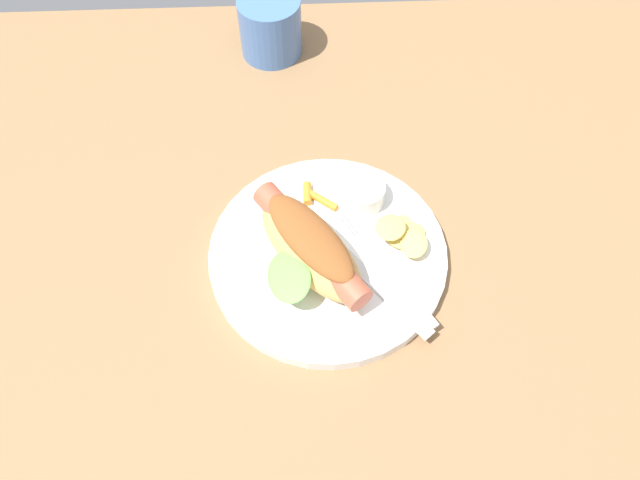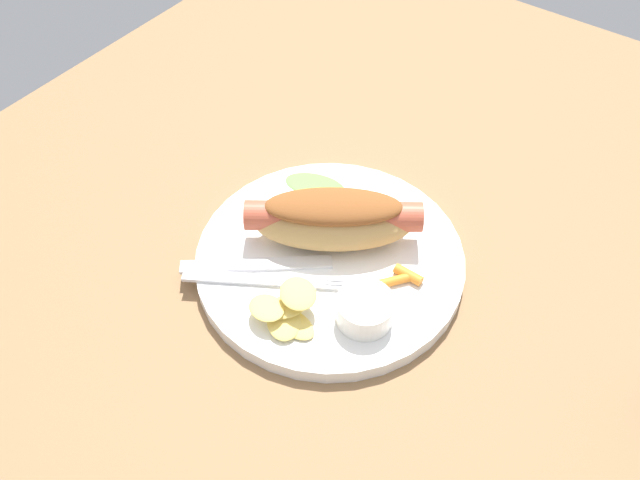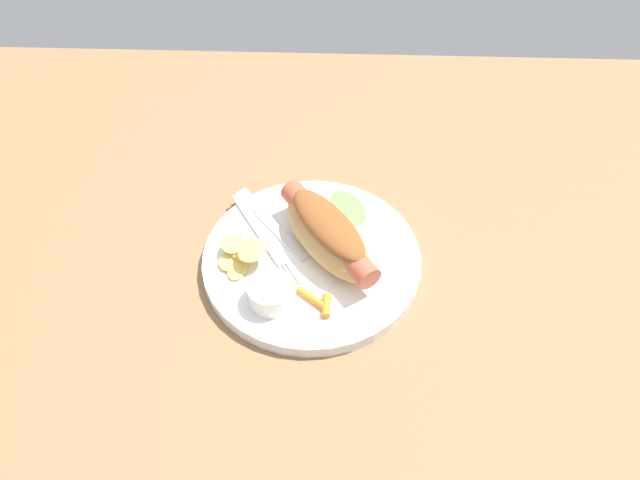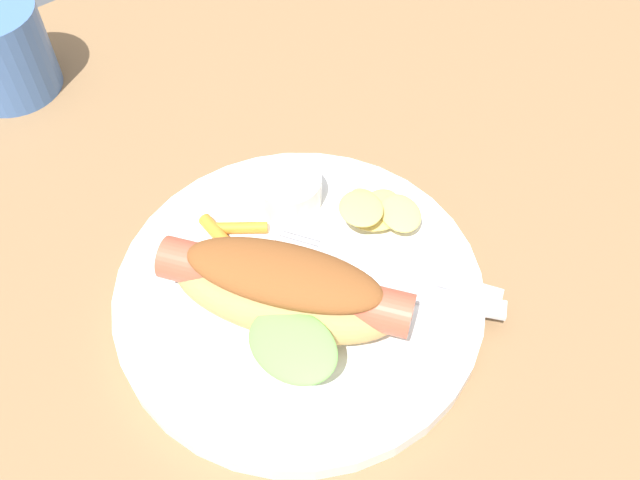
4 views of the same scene
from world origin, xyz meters
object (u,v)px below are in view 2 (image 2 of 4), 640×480
Objects in this scene: sauce_ramekin at (365,310)px; knife at (256,265)px; chips_pile at (286,310)px; carrot_garnish at (399,278)px; plate at (330,260)px; fork at (267,280)px; hot_dog at (330,216)px.

sauce_ramekin is 0.35× the size of knife.
knife is at bearing 63.30° from chips_pile.
sauce_ramekin is 1.29× the size of carrot_garnish.
plate is 6.52× the size of carrot_garnish.
chips_pile reaches higher than plate.
sauce_ramekin is at bearing -54.39° from chips_pile.
sauce_ramekin reaches higher than fork.
carrot_garnish is at bearing -10.70° from knife.
fork is 4.53cm from chips_pile.
plate is 1.80× the size of knife.
plate is at bearing 7.61° from chips_pile.
sauce_ramekin is 11.57cm from knife.
sauce_ramekin reaches higher than knife.
sauce_ramekin is at bearing -20.19° from fork.
fork is 12.15cm from carrot_garnish.
chips_pile is at bearing -59.68° from fork.
fork is 2.11× the size of chips_pile.
knife is at bearing 136.87° from plate.
carrot_garnish reaches higher than fork.
plate is 7.20cm from carrot_garnish.
carrot_garnish is at bearing 4.67° from fork.
sauce_ramekin is at bearing -72.09° from hot_dog.
hot_dog reaches higher than carrot_garnish.
fork is 1.03× the size of knife.
carrot_garnish is (1.12, -7.00, 1.25)cm from plate.
plate is at bearing -89.18° from hot_dog.
hot_dog is 3.15× the size of sauce_ramekin.
hot_dog is 1.12× the size of knife.
hot_dog is 8.53cm from fork.
hot_dog reaches higher than chips_pile.
carrot_garnish is (-0.81, -8.39, -2.44)cm from hot_dog.
fork is at bearing 101.24° from sauce_ramekin.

